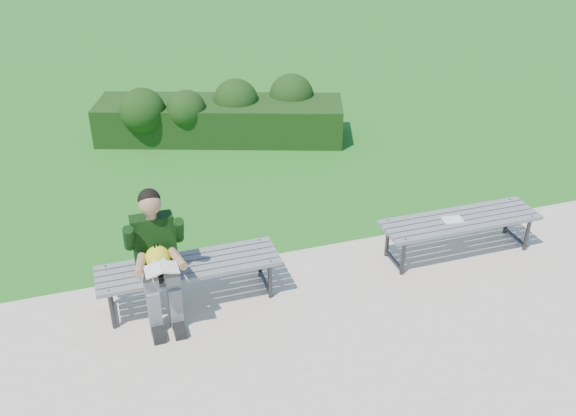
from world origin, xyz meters
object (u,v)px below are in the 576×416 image
(bench_left, at_px, (189,269))
(bench_right, at_px, (460,223))
(seated_boy, at_px, (157,254))
(hedge, at_px, (220,114))
(paper_sheet, at_px, (453,220))

(bench_left, xyz_separation_m, bench_right, (3.03, -0.05, 0.00))
(bench_left, distance_m, seated_boy, 0.43)
(hedge, distance_m, seated_boy, 4.45)
(bench_left, bearing_deg, bench_right, -0.87)
(bench_right, bearing_deg, seated_boy, -179.17)
(bench_left, distance_m, paper_sheet, 2.93)
(bench_right, distance_m, seated_boy, 3.34)
(seated_boy, relative_size, paper_sheet, 5.53)
(bench_right, distance_m, paper_sheet, 0.12)
(seated_boy, height_order, paper_sheet, seated_boy)
(hedge, height_order, bench_left, hedge)
(bench_right, bearing_deg, bench_left, 179.13)
(bench_left, height_order, seated_boy, seated_boy)
(bench_right, xyz_separation_m, seated_boy, (-3.33, -0.05, 0.30))
(hedge, xyz_separation_m, paper_sheet, (1.69, -4.12, 0.07))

